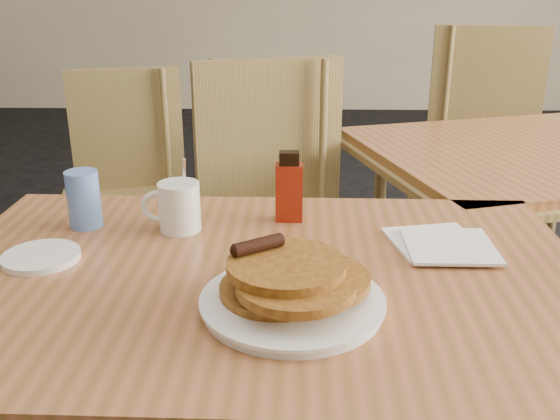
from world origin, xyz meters
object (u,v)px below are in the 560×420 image
object	(u,v)px
pancake_plate	(292,290)
blue_tumbler	(84,199)
coffee_mug	(178,206)
chair_neighbor_far	(490,130)
chair_main_far	(268,202)
chair_wall_extra	(124,173)
main_table	(261,294)
syrup_bottle	(289,189)

from	to	relation	value
pancake_plate	blue_tumbler	world-z (taller)	blue_tumbler
coffee_mug	blue_tumbler	distance (m)	0.19
chair_neighbor_far	chair_main_far	bearing A→B (deg)	-127.97
chair_wall_extra	pancake_plate	size ratio (longest dim) A/B	3.19
chair_wall_extra	coffee_mug	bearing A→B (deg)	-84.78
chair_main_far	coffee_mug	bearing A→B (deg)	-124.08
chair_main_far	chair_neighbor_far	distance (m)	1.22
main_table	syrup_bottle	size ratio (longest dim) A/B	8.13
chair_neighbor_far	main_table	bearing A→B (deg)	-109.81
chair_neighbor_far	coffee_mug	world-z (taller)	chair_neighbor_far
syrup_bottle	pancake_plate	bearing A→B (deg)	-88.69
chair_wall_extra	pancake_plate	xyz separation A→B (m)	(0.63, -1.34, 0.24)
chair_wall_extra	pancake_plate	world-z (taller)	chair_wall_extra
main_table	pancake_plate	distance (m)	0.15
pancake_plate	blue_tumbler	distance (m)	0.53
coffee_mug	main_table	bearing A→B (deg)	-34.50
chair_neighbor_far	syrup_bottle	distance (m)	1.59
blue_tumbler	chair_main_far	bearing A→B (deg)	58.32
chair_main_far	chair_neighbor_far	size ratio (longest dim) A/B	0.97
chair_neighbor_far	pancake_plate	bearing A→B (deg)	-106.56
main_table	chair_wall_extra	xyz separation A→B (m)	(-0.57, 1.21, -0.17)
chair_neighbor_far	pancake_plate	size ratio (longest dim) A/B	3.62
chair_main_far	coffee_mug	distance (m)	0.63
chair_neighbor_far	blue_tumbler	distance (m)	1.87
pancake_plate	blue_tumbler	bearing A→B (deg)	142.47
chair_main_far	chair_neighbor_far	world-z (taller)	chair_neighbor_far
main_table	chair_main_far	bearing A→B (deg)	91.44
main_table	chair_main_far	xyz separation A→B (m)	(-0.02, 0.76, -0.11)
chair_main_far	chair_wall_extra	world-z (taller)	chair_main_far
chair_neighbor_far	blue_tumbler	world-z (taller)	chair_neighbor_far
pancake_plate	blue_tumbler	xyz separation A→B (m)	(-0.42, 0.32, 0.03)
chair_wall_extra	blue_tumbler	distance (m)	1.07
chair_neighbor_far	syrup_bottle	world-z (taller)	chair_neighbor_far
main_table	blue_tumbler	world-z (taller)	blue_tumbler
chair_neighbor_far	pancake_plate	world-z (taller)	chair_neighbor_far
coffee_mug	syrup_bottle	bearing A→B (deg)	27.26
pancake_plate	chair_main_far	bearing A→B (deg)	94.84
chair_wall_extra	blue_tumbler	size ratio (longest dim) A/B	7.87
chair_main_far	main_table	bearing A→B (deg)	-107.71
chair_wall_extra	syrup_bottle	xyz separation A→B (m)	(0.62, -0.97, 0.28)
chair_main_far	coffee_mug	world-z (taller)	chair_main_far
pancake_plate	coffee_mug	size ratio (longest dim) A/B	1.85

